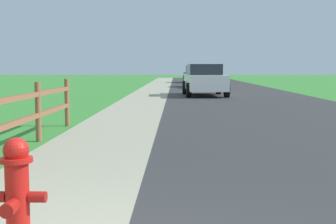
{
  "coord_description": "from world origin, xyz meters",
  "views": [
    {
      "loc": [
        0.42,
        -2.75,
        1.4
      ],
      "look_at": [
        0.28,
        5.37,
        0.62
      ],
      "focal_mm": 49.58,
      "sensor_mm": 36.0,
      "label": 1
    }
  ],
  "objects_px": {
    "fire_hydrant": "(17,196)",
    "parked_car_blue": "(196,74)",
    "parked_car_silver": "(205,77)",
    "parked_suv_white": "(205,80)"
  },
  "relations": [
    {
      "from": "fire_hydrant",
      "to": "parked_car_blue",
      "type": "relative_size",
      "value": 0.19
    },
    {
      "from": "parked_car_silver",
      "to": "parked_car_blue",
      "type": "distance_m",
      "value": 10.13
    },
    {
      "from": "fire_hydrant",
      "to": "parked_suv_white",
      "type": "distance_m",
      "value": 19.96
    },
    {
      "from": "parked_suv_white",
      "to": "parked_car_blue",
      "type": "xyz_separation_m",
      "value": [
        0.4,
        20.13,
        -0.01
      ]
    },
    {
      "from": "fire_hydrant",
      "to": "parked_car_silver",
      "type": "distance_m",
      "value": 29.97
    },
    {
      "from": "fire_hydrant",
      "to": "parked_car_silver",
      "type": "xyz_separation_m",
      "value": [
        3.22,
        29.8,
        0.24
      ]
    },
    {
      "from": "fire_hydrant",
      "to": "parked_car_blue",
      "type": "height_order",
      "value": "parked_car_blue"
    },
    {
      "from": "parked_car_silver",
      "to": "parked_car_blue",
      "type": "relative_size",
      "value": 1.06
    },
    {
      "from": "parked_car_silver",
      "to": "parked_car_blue",
      "type": "bearing_deg",
      "value": 91.27
    },
    {
      "from": "fire_hydrant",
      "to": "parked_car_blue",
      "type": "distance_m",
      "value": 40.04
    }
  ]
}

